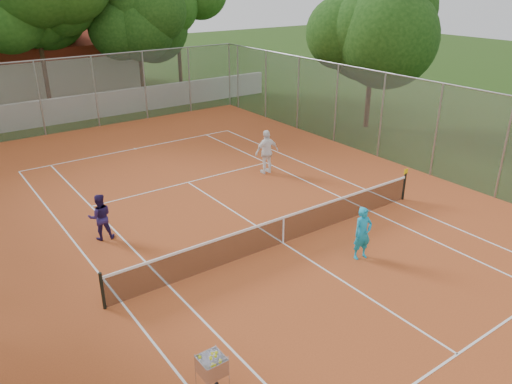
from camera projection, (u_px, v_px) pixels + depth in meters
ground at (283, 244)px, 16.18m from camera, size 120.00×120.00×0.00m
court_pad at (283, 243)px, 16.18m from camera, size 18.00×34.00×0.02m
court_lines at (283, 243)px, 16.17m from camera, size 10.98×23.78×0.01m
tennis_net at (283, 230)px, 15.98m from camera, size 11.88×0.10×0.98m
perimeter_fence at (284, 187)px, 15.39m from camera, size 18.00×34.00×4.00m
boundary_wall at (87, 107)px, 30.04m from camera, size 26.00×0.30×1.50m
clubhouse at (10, 64)px, 35.84m from camera, size 16.40×9.00×4.40m
tropical_trees at (61, 29)px, 30.58m from camera, size 29.00×19.00×10.00m
player_near at (363, 233)px, 15.02m from camera, size 0.68×0.51×1.68m
player_far_left at (100, 217)px, 16.16m from camera, size 0.89×0.77×1.57m
player_far_right at (267, 152)px, 21.60m from camera, size 1.17×0.56×1.94m
ball_hopper at (212, 376)px, 10.03m from camera, size 0.71×0.71×1.12m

